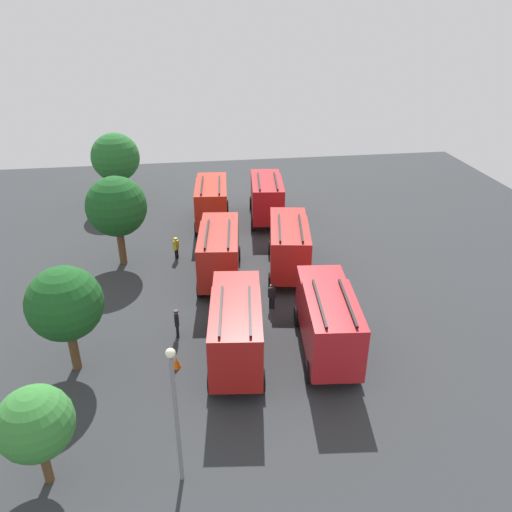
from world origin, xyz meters
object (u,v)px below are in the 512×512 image
firefighter_1 (177,322)px  fire_truck_2 (267,196)px  firefighter_3 (354,311)px  fire_truck_3 (236,326)px  firefighter_4 (176,247)px  fire_truck_4 (219,250)px  tree_1 (65,304)px  tree_0 (35,424)px  fire_truck_1 (289,244)px  traffic_cone_0 (345,290)px  firefighter_2 (267,188)px  fire_truck_0 (328,319)px  traffic_cone_1 (176,362)px  tree_3 (115,157)px  lamppost (176,407)px  tree_2 (116,207)px  firefighter_0 (272,295)px  fire_truck_5 (212,200)px

firefighter_1 → fire_truck_2: bearing=60.5°
firefighter_3 → fire_truck_3: bearing=-70.0°
firefighter_4 → fire_truck_4: bearing=159.6°
tree_1 → firefighter_1: bearing=-68.9°
fire_truck_2 → tree_0: 27.97m
fire_truck_1 → firefighter_3: fire_truck_1 is taller
fire_truck_4 → traffic_cone_0: fire_truck_4 is taller
fire_truck_1 → tree_1: (-8.50, 12.78, 1.69)m
firefighter_2 → traffic_cone_0: bearing=73.6°
fire_truck_0 → traffic_cone_1: fire_truck_0 is taller
firefighter_4 → tree_3: (11.75, 5.03, 3.53)m
tree_0 → lamppost: (-0.67, -5.15, 0.74)m
firefighter_2 → traffic_cone_0: 18.28m
fire_truck_1 → lamppost: size_ratio=1.18×
fire_truck_0 → tree_3: tree_3 is taller
firefighter_2 → tree_1: tree_1 is taller
firefighter_3 → tree_3: bearing=-143.2°
fire_truck_1 → traffic_cone_0: bearing=-129.7°
tree_2 → tree_3: (11.93, 1.24, 0.12)m
fire_truck_1 → fire_truck_2: (9.46, -0.03, 0.00)m
firefighter_3 → firefighter_4: size_ratio=0.99×
fire_truck_0 → firefighter_2: size_ratio=4.09×
firefighter_0 → lamppost: (-11.68, 5.61, 2.82)m
tree_1 → traffic_cone_1: (-0.74, -5.06, -3.53)m
firefighter_1 → tree_2: bearing=107.9°
fire_truck_4 → firefighter_2: size_ratio=4.10×
fire_truck_1 → fire_truck_4: same height
fire_truck_2 → fire_truck_0: bearing=-173.1°
fire_truck_2 → firefighter_2: 5.43m
firefighter_1 → fire_truck_0: bearing=-22.1°
tree_1 → fire_truck_3: bearing=-94.3°
tree_1 → firefighter_2: bearing=-30.6°
fire_truck_3 → tree_2: (12.11, 6.84, 2.16)m
fire_truck_4 → firefighter_2: (14.97, -5.67, -1.13)m
firefighter_2 → traffic_cone_0: firefighter_2 is taller
fire_truck_2 → fire_truck_5: 4.66m
fire_truck_0 → firefighter_0: fire_truck_0 is taller
fire_truck_4 → lamppost: (-15.83, 2.79, 1.58)m
fire_truck_1 → tree_1: size_ratio=1.31×
firefighter_2 → tree_2: tree_2 is taller
fire_truck_0 → fire_truck_4: 10.12m
tree_1 → traffic_cone_0: bearing=-72.2°
fire_truck_2 → fire_truck_4: bearing=160.3°
firefighter_0 → tree_1: bearing=152.8°
fire_truck_5 → firefighter_4: size_ratio=4.52×
fire_truck_1 → tree_3: 19.71m
fire_truck_5 → firefighter_3: (-15.96, -7.11, -1.26)m
fire_truck_1 → tree_0: tree_0 is taller
fire_truck_0 → tree_2: tree_2 is taller
fire_truck_1 → tree_2: bearing=84.8°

